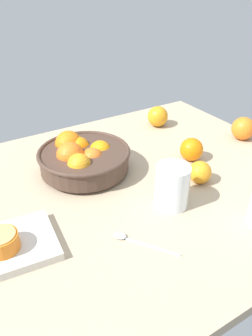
% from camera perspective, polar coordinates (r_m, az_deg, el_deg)
% --- Properties ---
extents(ground_plane, '(1.13, 0.92, 0.03)m').
position_cam_1_polar(ground_plane, '(0.97, 0.88, -3.46)').
color(ground_plane, tan).
extents(fruit_bowl, '(0.28, 0.28, 0.11)m').
position_cam_1_polar(fruit_bowl, '(1.01, -7.41, 1.77)').
color(fruit_bowl, '#473328').
rests_on(fruit_bowl, ground_plane).
extents(second_glass, '(0.09, 0.09, 0.12)m').
position_cam_1_polar(second_glass, '(0.86, 7.87, -3.59)').
color(second_glass, white).
rests_on(second_glass, ground_plane).
extents(cutting_board, '(0.26, 0.19, 0.02)m').
position_cam_1_polar(cutting_board, '(0.80, -20.92, -13.00)').
color(cutting_board, beige).
rests_on(cutting_board, ground_plane).
extents(orange_half_0, '(0.07, 0.07, 0.04)m').
position_cam_1_polar(orange_half_0, '(0.77, -20.64, -11.76)').
color(orange_half_0, orange).
rests_on(orange_half_0, cutting_board).
extents(loose_orange_1, '(0.07, 0.07, 0.07)m').
position_cam_1_polar(loose_orange_1, '(1.08, 11.19, 3.17)').
color(loose_orange_1, orange).
rests_on(loose_orange_1, ground_plane).
extents(loose_orange_2, '(0.08, 0.08, 0.08)m').
position_cam_1_polar(loose_orange_2, '(1.31, 5.48, 8.83)').
color(loose_orange_2, orange).
rests_on(loose_orange_2, ground_plane).
extents(loose_orange_3, '(0.07, 0.07, 0.07)m').
position_cam_1_polar(loose_orange_3, '(0.98, 12.59, -0.72)').
color(loose_orange_3, orange).
rests_on(loose_orange_3, ground_plane).
extents(loose_orange_4, '(0.08, 0.08, 0.08)m').
position_cam_1_polar(loose_orange_4, '(1.27, 19.48, 6.43)').
color(loose_orange_4, orange).
rests_on(loose_orange_4, ground_plane).
extents(spoon, '(0.10, 0.14, 0.01)m').
position_cam_1_polar(spoon, '(0.78, 1.54, -12.35)').
color(spoon, silver).
rests_on(spoon, ground_plane).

